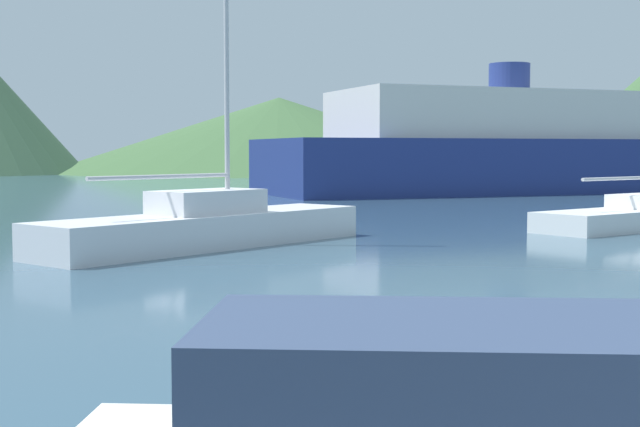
{
  "coord_description": "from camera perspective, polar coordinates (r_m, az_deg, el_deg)",
  "views": [
    {
      "loc": [
        -3.94,
        -0.77,
        2.27
      ],
      "look_at": [
        -0.54,
        14.0,
        1.2
      ],
      "focal_mm": 50.0,
      "sensor_mm": 36.0,
      "label": 1
    }
  ],
  "objects": [
    {
      "name": "hill_east",
      "position": [
        99.58,
        -2.64,
        5.07
      ],
      "size": [
        50.56,
        50.56,
        8.21
      ],
      "color": "#3D6038",
      "rests_on": "ground_plane"
    },
    {
      "name": "ferry_distant",
      "position": [
        50.67,
        11.96,
        4.12
      ],
      "size": [
        28.28,
        12.5,
        7.08
      ],
      "rotation": [
        0.0,
        0.0,
        0.13
      ],
      "color": "navy",
      "rests_on": "ground_plane"
    },
    {
      "name": "sailboat_middle",
      "position": [
        21.19,
        -7.22,
        -0.75
      ],
      "size": [
        8.35,
        7.05,
        8.74
      ],
      "rotation": [
        0.0,
        0.0,
        0.65
      ],
      "color": "silver",
      "rests_on": "ground_plane"
    }
  ]
}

